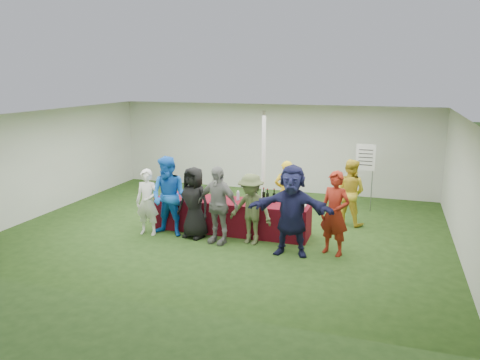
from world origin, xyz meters
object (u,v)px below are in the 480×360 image
(customer_1, at_px, (169,197))
(customer_5, at_px, (292,210))
(customer_3, at_px, (218,205))
(customer_6, at_px, (335,213))
(wine_list_sign, at_px, (365,162))
(customer_4, at_px, (251,209))
(serving_table, at_px, (232,216))
(customer_0, at_px, (148,202))
(dump_bucket, at_px, (299,205))
(customer_2, at_px, (194,203))
(staff_pourer, at_px, (286,192))
(staff_back, at_px, (350,192))

(customer_1, distance_m, customer_5, 2.87)
(customer_3, height_order, customer_6, customer_6)
(wine_list_sign, relative_size, customer_1, 0.99)
(customer_6, bearing_deg, customer_4, -161.12)
(customer_4, xyz_separation_m, customer_6, (1.77, -0.06, 0.09))
(customer_3, bearing_deg, customer_6, 15.42)
(serving_table, xyz_separation_m, customer_3, (-0.05, -0.78, 0.48))
(customer_0, distance_m, customer_1, 0.53)
(dump_bucket, xyz_separation_m, customer_5, (-0.02, -0.72, 0.09))
(customer_0, xyz_separation_m, customer_1, (0.50, 0.09, 0.15))
(customer_2, height_order, customer_6, customer_6)
(wine_list_sign, distance_m, customer_5, 3.92)
(customer_1, relative_size, customer_4, 1.17)
(staff_pourer, height_order, customer_3, customer_3)
(serving_table, height_order, customer_1, customer_1)
(staff_back, bearing_deg, staff_pourer, 36.26)
(dump_bucket, bearing_deg, customer_2, -170.27)
(serving_table, distance_m, customer_6, 2.56)
(serving_table, xyz_separation_m, customer_1, (-1.26, -0.66, 0.53))
(staff_pourer, bearing_deg, customer_0, 19.76)
(serving_table, bearing_deg, customer_1, -152.30)
(customer_6, bearing_deg, serving_table, -174.73)
(customer_3, height_order, customer_4, customer_3)
(customer_0, distance_m, customer_5, 3.37)
(wine_list_sign, height_order, customer_0, wine_list_sign)
(customer_0, bearing_deg, dump_bucket, 4.96)
(serving_table, bearing_deg, customer_5, -30.59)
(customer_3, distance_m, customer_5, 1.66)
(wine_list_sign, height_order, customer_4, wine_list_sign)
(customer_5, bearing_deg, staff_back, 66.36)
(dump_bucket, xyz_separation_m, customer_3, (-1.67, -0.56, 0.01))
(serving_table, distance_m, dump_bucket, 1.69)
(customer_2, xyz_separation_m, customer_5, (2.27, -0.33, 0.12))
(staff_back, height_order, customer_2, staff_back)
(staff_back, relative_size, customer_2, 1.00)
(staff_pourer, distance_m, customer_6, 2.15)
(staff_back, xyz_separation_m, customer_6, (-0.10, -2.11, 0.05))
(staff_back, height_order, customer_1, customer_1)
(serving_table, height_order, staff_back, staff_back)
(customer_1, bearing_deg, wine_list_sign, 45.88)
(customer_5, bearing_deg, customer_1, 172.00)
(customer_1, bearing_deg, customer_5, -0.04)
(customer_1, distance_m, customer_6, 3.68)
(staff_back, bearing_deg, customer_3, 59.97)
(customer_2, distance_m, customer_4, 1.32)
(wine_list_sign, xyz_separation_m, customer_5, (-1.19, -3.71, -0.39))
(wine_list_sign, relative_size, customer_2, 1.12)
(customer_1, relative_size, customer_6, 1.05)
(staff_back, bearing_deg, customer_6, 106.44)
(customer_4, xyz_separation_m, customer_5, (0.95, -0.33, 0.15))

